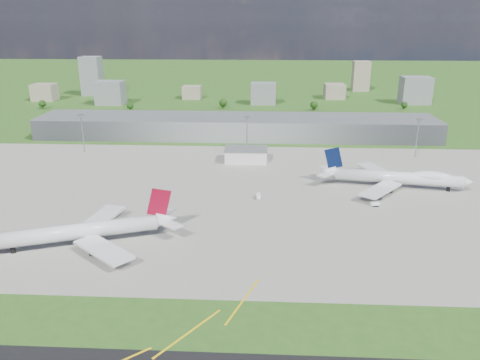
{
  "coord_description": "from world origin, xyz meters",
  "views": [
    {
      "loc": [
        20.57,
        -184.3,
        86.31
      ],
      "look_at": [
        9.33,
        37.54,
        9.0
      ],
      "focal_mm": 35.0,
      "sensor_mm": 36.0,
      "label": 1
    }
  ],
  "objects_px": {
    "airliner_blue_quad": "(397,177)",
    "van_white_near": "(258,196)",
    "airliner_red_twin": "(86,231)",
    "tug_yellow": "(99,218)",
    "van_white_far": "(375,204)"
  },
  "relations": [
    {
      "from": "airliner_blue_quad",
      "to": "airliner_red_twin",
      "type": "bearing_deg",
      "value": -142.88
    },
    {
      "from": "tug_yellow",
      "to": "van_white_near",
      "type": "bearing_deg",
      "value": 10.88
    },
    {
      "from": "tug_yellow",
      "to": "airliner_blue_quad",
      "type": "bearing_deg",
      "value": 7.47
    },
    {
      "from": "airliner_red_twin",
      "to": "van_white_far",
      "type": "xyz_separation_m",
      "value": [
        124.81,
        45.65,
        -4.46
      ]
    },
    {
      "from": "airliner_red_twin",
      "to": "airliner_blue_quad",
      "type": "xyz_separation_m",
      "value": [
        142.08,
        73.21,
        0.15
      ]
    },
    {
      "from": "airliner_red_twin",
      "to": "tug_yellow",
      "type": "bearing_deg",
      "value": -102.53
    },
    {
      "from": "tug_yellow",
      "to": "van_white_far",
      "type": "distance_m",
      "value": 129.83
    },
    {
      "from": "airliner_red_twin",
      "to": "van_white_near",
      "type": "distance_m",
      "value": 86.6
    },
    {
      "from": "airliner_blue_quad",
      "to": "van_white_near",
      "type": "relative_size",
      "value": 16.44
    },
    {
      "from": "van_white_near",
      "to": "van_white_far",
      "type": "height_order",
      "value": "van_white_near"
    },
    {
      "from": "airliner_blue_quad",
      "to": "tug_yellow",
      "type": "xyz_separation_m",
      "value": [
        -145.24,
        -49.43,
        -4.86
      ]
    },
    {
      "from": "airliner_red_twin",
      "to": "van_white_near",
      "type": "height_order",
      "value": "airliner_red_twin"
    },
    {
      "from": "airliner_red_twin",
      "to": "tug_yellow",
      "type": "distance_m",
      "value": 24.44
    },
    {
      "from": "airliner_red_twin",
      "to": "van_white_near",
      "type": "relative_size",
      "value": 15.38
    },
    {
      "from": "airliner_blue_quad",
      "to": "van_white_near",
      "type": "distance_m",
      "value": 76.58
    }
  ]
}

